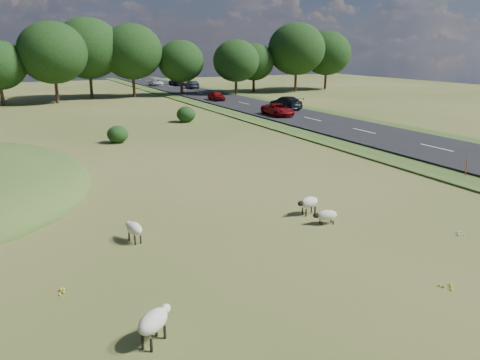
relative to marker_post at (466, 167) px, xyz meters
name	(u,v)px	position (x,y,z in m)	size (l,w,h in m)	color
ground	(128,145)	(-15.67, 18.05, -0.60)	(160.00, 160.00, 0.00)	#3E591B
road	(283,113)	(4.33, 28.05, -0.47)	(8.00, 150.00, 0.25)	black
treeline	(59,54)	(-16.73, 53.48, 5.97)	(96.28, 14.66, 11.70)	black
shrubs	(94,123)	(-16.90, 26.00, 0.14)	(25.77, 12.61, 1.59)	black
marker_post	(466,167)	(0.00, 0.00, 0.00)	(0.06, 0.06, 1.20)	#D8590C
sheep_0	(134,228)	(-19.71, -0.98, -0.04)	(0.67, 1.16, 0.81)	beige
sheep_1	(154,321)	(-20.80, -7.68, 0.04)	(1.22, 1.12, 0.92)	beige
sheep_2	(309,202)	(-11.86, -1.32, -0.02)	(1.19, 0.66, 0.83)	beige
sheep_3	(326,215)	(-11.85, -2.65, -0.20)	(1.13, 0.67, 0.63)	beige
car_0	(156,82)	(2.43, 72.82, 0.28)	(2.09, 4.53, 1.26)	white
car_3	(286,102)	(6.23, 30.51, 0.40)	(2.11, 5.20, 1.51)	black
car_4	(278,110)	(2.43, 25.87, 0.28)	(2.11, 4.57, 1.27)	maroon
car_5	(177,81)	(6.23, 71.63, 0.41)	(2.12, 5.21, 1.51)	black
car_6	(192,85)	(6.23, 63.27, 0.34)	(1.46, 4.17, 1.38)	black
car_7	(216,96)	(2.43, 42.90, 0.28)	(1.48, 3.68, 1.25)	maroon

